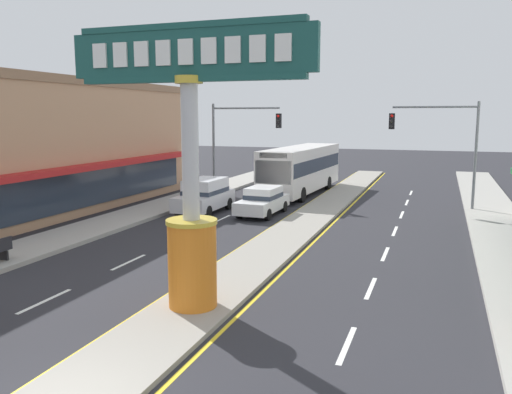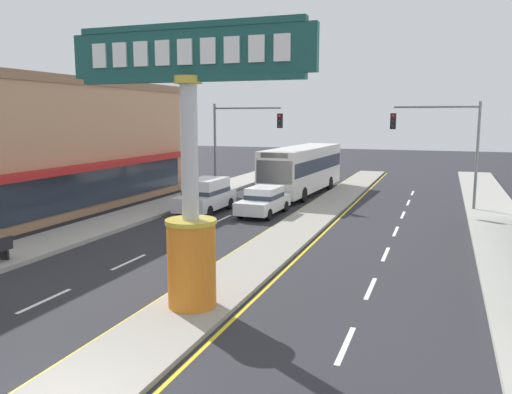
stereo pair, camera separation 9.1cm
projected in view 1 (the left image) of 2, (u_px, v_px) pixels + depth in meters
median_strip at (304, 223)px, 26.19m from camera, size 2.30×52.00×0.14m
sidewalk_left at (124, 218)px, 27.35m from camera, size 2.82×60.00×0.18m
sidewalk_right at (510, 247)px, 21.30m from camera, size 2.82×60.00×0.18m
lane_markings at (296, 230)px, 24.94m from camera, size 9.04×52.00×0.01m
district_sign at (191, 182)px, 14.09m from camera, size 6.93×1.41×7.63m
storefront_left at (31, 146)px, 29.45m from camera, size 8.54×24.85×7.47m
traffic_light_left_side at (238, 134)px, 34.41m from camera, size 4.86×0.46×6.20m
traffic_light_right_side at (443, 136)px, 29.61m from camera, size 4.86×0.46×6.20m
bus_near_right_lane at (301, 167)px, 36.35m from camera, size 3.11×11.32×3.26m
suv_far_right_lane at (205, 195)px, 29.39m from camera, size 1.98×4.60×1.90m
sedan_mid_left_lane at (263, 201)px, 28.73m from camera, size 1.95×4.36×1.53m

